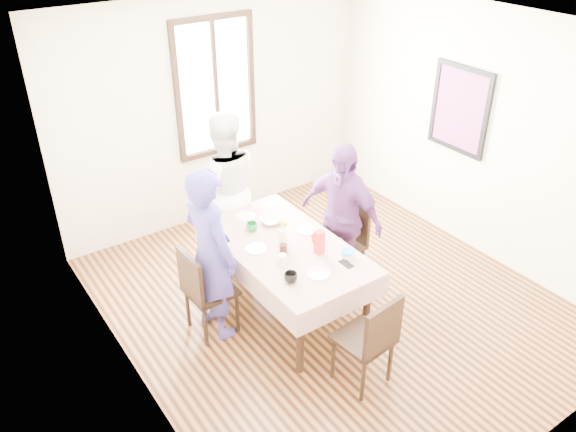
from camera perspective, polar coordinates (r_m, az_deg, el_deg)
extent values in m
plane|color=black|center=(5.98, 4.16, -8.30)|extent=(4.50, 4.50, 0.00)
plane|color=beige|center=(6.98, -7.14, 10.20)|extent=(4.00, 0.00, 4.00)
plane|color=beige|center=(6.60, 18.47, 7.65)|extent=(0.00, 4.50, 4.50)
cube|color=black|center=(6.87, -7.22, 12.50)|extent=(1.02, 0.06, 1.62)
cube|color=white|center=(6.87, -7.26, 12.52)|extent=(0.90, 0.02, 1.50)
cube|color=red|center=(6.69, 16.64, 10.08)|extent=(0.04, 0.76, 0.96)
cube|color=black|center=(5.63, -0.29, -6.16)|extent=(0.87, 1.66, 0.75)
cube|color=#501308|center=(5.42, -0.30, -2.92)|extent=(0.99, 1.78, 0.01)
cube|color=black|center=(5.40, -7.64, -7.23)|extent=(0.43, 0.43, 0.91)
cube|color=black|center=(5.99, 5.16, -2.92)|extent=(0.46, 0.46, 0.91)
cube|color=black|center=(6.41, -6.09, -0.56)|extent=(0.46, 0.46, 0.91)
cube|color=black|center=(4.90, 7.46, -11.89)|extent=(0.46, 0.46, 0.91)
imported|color=#3F3588|center=(5.19, -7.74, -3.76)|extent=(0.49, 0.67, 1.69)
imported|color=white|center=(6.19, -6.20, 2.62)|extent=(1.00, 0.87, 1.73)
imported|color=#603172|center=(5.80, 5.17, -0.15)|extent=(0.64, 1.01, 1.60)
imported|color=black|center=(4.91, 0.27, -6.09)|extent=(0.14, 0.14, 0.09)
imported|color=red|center=(5.43, 2.72, -2.30)|extent=(0.12, 0.12, 0.08)
imported|color=#0C7226|center=(5.62, -3.59, -1.07)|extent=(0.15, 0.15, 0.09)
imported|color=white|center=(5.74, -1.66, -0.49)|extent=(0.23, 0.23, 0.05)
cube|color=red|center=(5.25, 3.13, -2.60)|extent=(0.07, 0.07, 0.23)
cylinder|color=white|center=(5.25, 5.91, -3.83)|extent=(0.11, 0.11, 0.06)
cylinder|color=black|center=(5.26, -0.47, -3.31)|extent=(0.07, 0.07, 0.10)
cylinder|color=silver|center=(5.11, -0.56, -4.36)|extent=(0.08, 0.08, 0.11)
cube|color=black|center=(5.18, 5.77, -4.72)|extent=(0.07, 0.14, 0.01)
cylinder|color=silver|center=(5.39, -0.52, -2.06)|extent=(0.08, 0.08, 0.15)
cylinder|color=white|center=(5.35, -3.17, -3.25)|extent=(0.20, 0.20, 0.01)
cylinder|color=white|center=(5.63, 1.80, -1.38)|extent=(0.20, 0.20, 0.01)
cylinder|color=white|center=(5.87, -4.20, 0.00)|extent=(0.20, 0.20, 0.01)
cylinder|color=white|center=(5.03, 3.05, -5.74)|extent=(0.20, 0.20, 0.01)
cylinder|color=blue|center=(5.23, 5.93, -3.51)|extent=(0.12, 0.12, 0.01)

